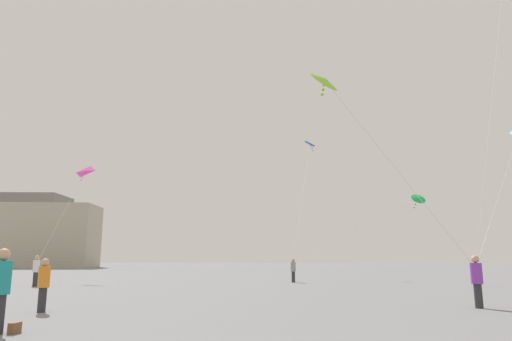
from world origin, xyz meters
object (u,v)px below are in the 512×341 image
object	(u,v)px
person_in_purple	(477,279)
kite_emerald_diamond	(417,199)
kite_lime_diamond	(326,82)
person_in_orange	(44,283)
handbag_beside_flyer	(15,328)
person_in_white	(36,269)
kite_cobalt_delta	(310,146)
person_in_teal	(1,287)
building_centre_hall	(42,236)
person_in_grey	(293,269)
building_left_hall	(2,230)
kite_magenta_delta	(85,172)

from	to	relation	value
person_in_purple	kite_emerald_diamond	bearing A→B (deg)	93.67
person_in_purple	kite_lime_diamond	world-z (taller)	kite_lime_diamond
person_in_orange	kite_lime_diamond	world-z (taller)	kite_lime_diamond
handbag_beside_flyer	person_in_white	bearing A→B (deg)	115.04
kite_cobalt_delta	handbag_beside_flyer	world-z (taller)	kite_cobalt_delta
person_in_teal	building_centre_hall	xyz separation A→B (m)	(-31.53, 66.85, 4.23)
person_in_grey	kite_cobalt_delta	xyz separation A→B (m)	(2.42, 10.16, 11.18)
person_in_orange	kite_cobalt_delta	bearing A→B (deg)	95.66
person_in_orange	person_in_grey	bearing A→B (deg)	90.94
person_in_purple	kite_lime_diamond	bearing A→B (deg)	-143.16
person_in_grey	kite_emerald_diamond	distance (m)	9.98
building_left_hall	person_in_grey	bearing A→B (deg)	-48.47
kite_magenta_delta	kite_lime_diamond	bearing A→B (deg)	-52.44
kite_emerald_diamond	kite_magenta_delta	distance (m)	24.88
person_in_teal	building_centre_hall	bearing A→B (deg)	-103.33
person_in_purple	kite_cobalt_delta	size ratio (longest dim) A/B	0.15
person_in_orange	kite_magenta_delta	size ratio (longest dim) A/B	0.20
building_left_hall	person_in_teal	bearing A→B (deg)	-60.19
building_centre_hall	handbag_beside_flyer	bearing A→B (deg)	-64.47
building_left_hall	kite_lime_diamond	bearing A→B (deg)	-55.28
kite_emerald_diamond	building_left_hall	xyz separation A→B (m)	(-66.22, 64.99, 1.70)
kite_cobalt_delta	kite_lime_diamond	world-z (taller)	kite_cobalt_delta
kite_cobalt_delta	building_centre_hall	size ratio (longest dim) A/B	0.62
kite_lime_diamond	building_centre_hall	size ratio (longest dim) A/B	0.35
person_in_teal	building_left_hall	world-z (taller)	building_left_hall
person_in_orange	handbag_beside_flyer	distance (m)	4.25
kite_magenta_delta	building_centre_hall	size ratio (longest dim) A/B	0.45
building_centre_hall	handbag_beside_flyer	xyz separation A→B (m)	(31.88, -66.75, -5.13)
person_in_orange	kite_magenta_delta	xyz separation A→B (m)	(-6.97, 20.07, 7.26)
person_in_orange	handbag_beside_flyer	xyz separation A→B (m)	(1.31, -3.97, -0.77)
kite_emerald_diamond	building_centre_hall	world-z (taller)	building_centre_hall
person_in_grey	person_in_purple	xyz separation A→B (m)	(5.13, -16.09, 0.08)
person_in_white	kite_emerald_diamond	bearing A→B (deg)	159.56
person_in_white	kite_cobalt_delta	distance (m)	25.75
person_in_teal	person_in_purple	xyz separation A→B (m)	(13.07, 5.45, -0.07)
person_in_white	person_in_orange	distance (m)	14.24
person_in_white	building_left_hall	size ratio (longest dim) A/B	0.07
kite_cobalt_delta	building_left_hall	distance (m)	81.27
kite_emerald_diamond	person_in_white	bearing A→B (deg)	-168.99
person_in_orange	handbag_beside_flyer	size ratio (longest dim) A/B	5.10
kite_emerald_diamond	kite_lime_diamond	xyz separation A→B (m)	(-8.77, -17.92, 1.53)
kite_cobalt_delta	kite_emerald_diamond	distance (m)	13.62
person_in_purple	building_centre_hall	bearing A→B (deg)	142.40
kite_magenta_delta	building_centre_hall	xyz separation A→B (m)	(-23.60, 42.71, -2.91)
kite_emerald_diamond	kite_magenta_delta	size ratio (longest dim) A/B	1.15
person_in_teal	building_centre_hall	world-z (taller)	building_centre_hall
person_in_grey	person_in_orange	distance (m)	19.61
kite_cobalt_delta	handbag_beside_flyer	bearing A→B (deg)	-107.58
building_centre_hall	person_in_white	bearing A→B (deg)	-64.31
person_in_grey	person_in_orange	world-z (taller)	person_in_orange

